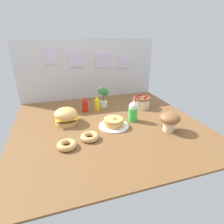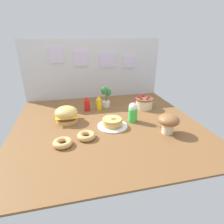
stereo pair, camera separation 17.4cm
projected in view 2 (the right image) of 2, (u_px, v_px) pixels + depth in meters
The scene contains 12 objects.
ground_plane at pixel (107, 124), 2.27m from camera, with size 2.21×2.13×0.02m, color brown.
back_wall at pixel (94, 69), 3.03m from camera, with size 2.21×0.04×0.95m.
burger at pixel (66, 114), 2.29m from camera, with size 0.28×0.28×0.20m.
pancake_stack at pixel (112, 123), 2.18m from camera, with size 0.35×0.35×0.12m.
layer_cake at pixel (144, 103), 2.71m from camera, with size 0.26×0.26×0.19m.
ketchup_bottle at pixel (87, 104), 2.62m from camera, with size 0.08×0.08×0.21m.
mustard_bottle at pixel (99, 103), 2.65m from camera, with size 0.08×0.08×0.21m.
cream_soda_cup at pixel (133, 112), 2.28m from camera, with size 0.11×0.11×0.31m.
donut_pink_glaze at pixel (63, 143), 1.82m from camera, with size 0.19×0.19×0.06m.
donut_chocolate at pixel (86, 136), 1.95m from camera, with size 0.19×0.19×0.06m.
potted_plant at pixel (106, 96), 2.74m from camera, with size 0.15×0.12×0.32m.
mushroom_stool at pixel (169, 122), 2.01m from camera, with size 0.23×0.23×0.22m.
Camera 2 is at (-0.40, -1.99, 1.03)m, focal length 29.70 mm.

